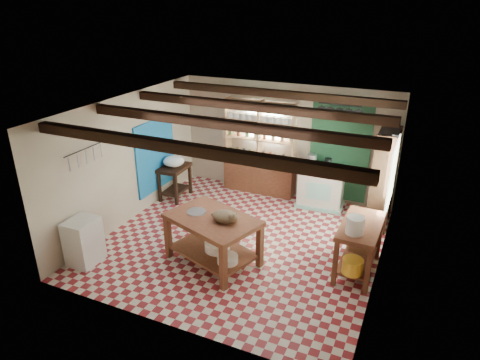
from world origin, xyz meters
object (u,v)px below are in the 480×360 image
at_px(white_cabinet, 84,241).
at_px(right_counter, 359,248).
at_px(stove, 321,186).
at_px(cat, 225,216).
at_px(prep_table, 175,182).
at_px(work_table, 213,240).

height_order(white_cabinet, right_counter, right_counter).
height_order(stove, cat, cat).
bearing_deg(prep_table, stove, 14.66).
distance_m(work_table, stove, 3.17).
xyz_separation_m(work_table, stove, (1.16, 2.95, 0.04)).
bearing_deg(stove, work_table, -115.23).
height_order(prep_table, right_counter, right_counter).
height_order(prep_table, white_cabinet, white_cabinet).
relative_size(stove, cat, 2.22).
bearing_deg(work_table, stove, 87.34).
relative_size(work_table, prep_table, 1.96).
bearing_deg(prep_table, white_cabinet, -92.55).
bearing_deg(right_counter, work_table, -160.86).
distance_m(prep_table, cat, 3.09).
bearing_deg(right_counter, cat, -158.08).
xyz_separation_m(prep_table, white_cabinet, (-0.02, -2.92, 0.02)).
relative_size(work_table, white_cabinet, 1.85).
height_order(work_table, cat, cat).
bearing_deg(white_cabinet, prep_table, 88.63).
bearing_deg(prep_table, work_table, -46.63).
bearing_deg(prep_table, right_counter, -17.81).
distance_m(white_cabinet, cat, 2.53).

